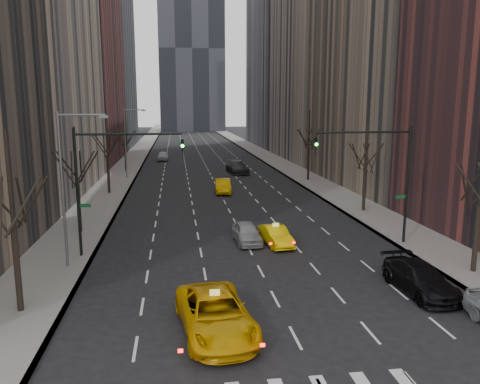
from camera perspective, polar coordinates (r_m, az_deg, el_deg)
name	(u,v)px	position (r m, az deg, el deg)	size (l,w,h in m)	color
ground	(295,338)	(20.39, 6.77, -17.22)	(400.00, 400.00, 0.00)	black
sidewalk_left	(135,158)	(88.27, -12.72, 4.10)	(4.50, 320.00, 0.15)	slate
sidewalk_right	(266,156)	(89.57, 3.13, 4.43)	(4.50, 320.00, 0.15)	slate
bld_left_far	(70,28)	(86.04, -20.05, 18.24)	(14.00, 28.00, 44.00)	brown
bld_left_deep	(97,13)	(116.51, -17.07, 20.18)	(14.00, 30.00, 60.00)	slate
bld_right_far	(327,14)	(86.96, 10.52, 20.59)	(14.00, 28.00, 50.00)	tan
bld_right_deep	(285,21)	(117.11, 5.54, 20.02)	(14.00, 30.00, 58.00)	slate
tree_lw_a	(14,232)	(23.32, -25.85, -4.44)	(3.36, 3.50, 8.28)	black
tree_lw_b	(77,184)	(36.64, -19.20, 0.87)	(3.36, 3.50, 7.82)	black
tree_lw_c	(107,157)	(52.24, -15.85, 4.11)	(3.36, 3.50, 8.74)	black
tree_lw_d	(125,147)	(70.07, -13.84, 5.33)	(3.36, 3.50, 7.36)	black
tree_rw_a	(479,207)	(29.33, 27.12, -1.66)	(3.36, 3.50, 8.28)	black
tree_rw_b	(365,171)	(43.22, 15.01, 2.48)	(3.36, 3.50, 7.82)	black
tree_rw_c	(309,149)	(60.07, 8.39, 5.18)	(3.36, 3.50, 8.74)	black
traffic_mast_left	(105,171)	(30.03, -16.19, 2.46)	(6.69, 0.39, 8.00)	black
traffic_mast_right	(385,166)	(32.77, 17.21, 3.04)	(6.69, 0.39, 8.00)	black
streetlight_near	(68,174)	(28.38, -20.23, 2.05)	(2.83, 0.22, 9.00)	slate
streetlight_far	(128,136)	(62.86, -13.51, 6.68)	(2.83, 0.22, 9.00)	slate
taxi_suv	(216,314)	(20.31, -3.00, -14.63)	(2.80, 6.07, 1.69)	#DFA004
taxi_sedan	(276,236)	(32.37, 4.37, -5.32)	(1.40, 4.03, 1.33)	yellow
silver_sedan_ahead	(247,233)	(32.83, 0.82, -4.98)	(1.68, 4.17, 1.42)	#919398
parked_suv_black	(420,279)	(25.99, 21.07, -9.81)	(2.11, 5.20, 1.51)	black
far_taxi	(223,186)	(51.48, -2.10, 0.73)	(1.61, 4.62, 1.52)	#ECAB04
far_suv_grey	(237,167)	(66.60, -0.35, 3.06)	(2.45, 6.02, 1.75)	#2B2B30
far_car_white	(163,156)	(83.34, -9.40, 4.35)	(1.87, 4.65, 1.58)	#BCBCBC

